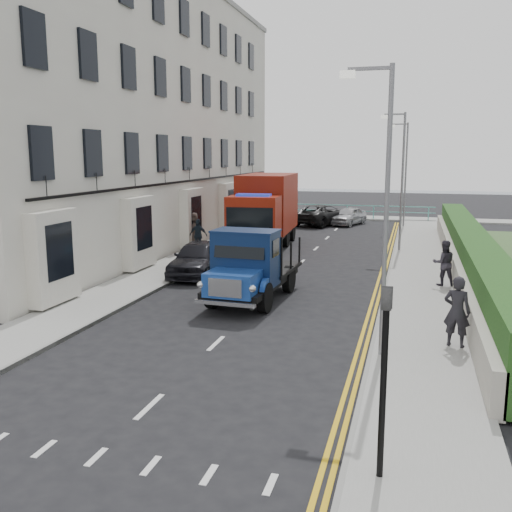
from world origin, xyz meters
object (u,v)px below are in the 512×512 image
lamp_near (382,196)px  parked_car_front (198,258)px  lamp_far (404,169)px  red_lorry (265,209)px  bedford_lorry (247,270)px  pedestrian_east_near (457,311)px  lamp_mid (400,174)px

lamp_near → parked_car_front: 11.63m
lamp_far → red_lorry: size_ratio=0.93×
bedford_lorry → pedestrian_east_near: size_ratio=2.92×
red_lorry → parked_car_front: (-0.86, -7.78, -1.34)m
pedestrian_east_near → red_lorry: bearing=-43.5°
lamp_near → pedestrian_east_near: (1.92, 1.13, -2.96)m
red_lorry → lamp_mid: bearing=-1.7°
lamp_far → parked_car_front: lamp_far is taller
bedford_lorry → lamp_mid: bearing=72.1°
parked_car_front → pedestrian_east_near: bearing=-39.1°
red_lorry → parked_car_front: red_lorry is taller
parked_car_front → red_lorry: bearing=79.9°
bedford_lorry → pedestrian_east_near: bearing=-22.2°
lamp_mid → parked_car_front: (-7.78, -8.00, -3.27)m
lamp_mid → parked_car_front: 11.63m
bedford_lorry → parked_car_front: (-3.26, 3.84, -0.42)m
parked_car_front → bedford_lorry: bearing=-53.5°
lamp_near → pedestrian_east_near: lamp_near is taller
red_lorry → pedestrian_east_near: (8.84, -14.64, -1.03)m
lamp_near → parked_car_front: size_ratio=1.64×
lamp_near → pedestrian_east_near: size_ratio=3.81×
red_lorry → pedestrian_east_near: size_ratio=4.11×
lamp_far → pedestrian_east_near: (1.92, -24.87, -2.96)m
red_lorry → parked_car_front: size_ratio=1.77×
bedford_lorry → parked_car_front: bearing=133.3°
lamp_mid → red_lorry: bearing=-178.1°
lamp_near → bedford_lorry: 6.77m
lamp_mid → red_lorry: 7.19m
lamp_mid → red_lorry: size_ratio=0.93×
lamp_far → bedford_lorry: 22.49m
lamp_mid → parked_car_front: size_ratio=1.64×
lamp_near → bedford_lorry: (-4.52, 4.16, -2.85)m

